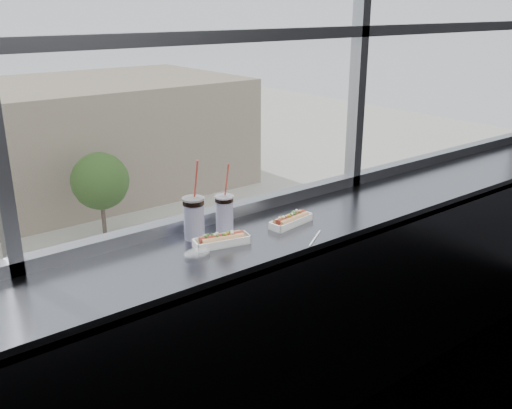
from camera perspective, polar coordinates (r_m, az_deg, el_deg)
wall_back_lower at (r=3.16m, az=-3.67°, el=-10.87°), size 6.00×0.00×6.00m
counter at (r=2.73m, az=-0.62°, el=-3.73°), size 6.00×0.55×0.06m
counter_fascia at (r=2.81m, az=2.70°, el=-15.17°), size 6.00×0.04×1.04m
hotdog_tray_left at (r=2.61m, az=-3.45°, el=-3.54°), size 0.27×0.14×0.06m
hotdog_tray_right at (r=2.85m, az=3.52°, el=-1.55°), size 0.26×0.12×0.06m
soda_cup_left at (r=2.66m, az=-6.23°, el=-1.16°), size 0.10×0.10×0.38m
soda_cup_right at (r=2.75m, az=-3.17°, el=-0.69°), size 0.09×0.09×0.34m
loose_straw at (r=2.69m, az=5.89°, el=-3.39°), size 0.17×0.11×0.01m
wrapper at (r=2.52m, az=-5.90°, el=-4.82°), size 0.11×0.08×0.03m
car_near_e at (r=26.93m, az=2.45°, el=-7.07°), size 3.66×6.97×2.22m
car_far_c at (r=31.73m, az=-10.58°, el=-3.13°), size 2.87×6.82×2.27m
car_near_d at (r=22.94m, az=-15.34°, el=-13.26°), size 2.68×5.98×1.96m
tree_right at (r=34.05m, az=-15.32°, el=2.26°), size 3.34×3.34×5.22m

